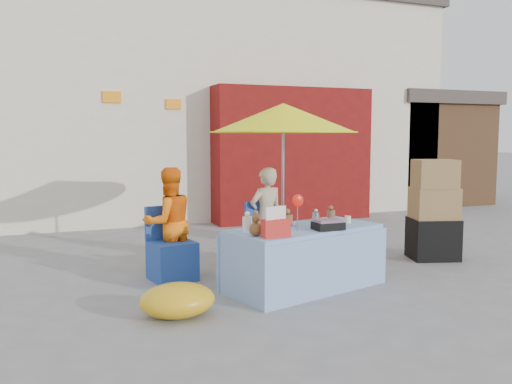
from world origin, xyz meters
name	(u,v)px	position (x,y,z in m)	size (l,w,h in m)	color
ground	(278,286)	(0.00, 0.00, 0.00)	(80.00, 80.00, 0.00)	slate
backdrop	(169,75)	(0.52, 7.52, 3.10)	(14.00, 8.00, 7.80)	silver
market_table	(304,257)	(0.23, -0.18, 0.35)	(1.92, 1.27, 1.07)	#7EA0CB
chair_left	(172,258)	(-1.04, 0.71, 0.26)	(0.56, 0.55, 0.85)	#1F4192
chair_right	(270,250)	(0.21, 0.71, 0.26)	(0.56, 0.55, 0.85)	#1F4192
vendor_orange	(169,222)	(-1.04, 0.84, 0.65)	(0.64, 0.49, 1.31)	orange
vendor_beige	(266,218)	(0.21, 0.84, 0.64)	(0.47, 0.31, 1.28)	tan
umbrella	(283,119)	(0.51, 0.99, 1.89)	(1.90, 1.90, 2.09)	gray
box_stack	(434,213)	(2.50, 0.43, 0.62)	(0.73, 0.66, 1.35)	black
tarp_bundle	(177,300)	(-1.30, -0.60, 0.16)	(0.70, 0.56, 0.32)	gold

